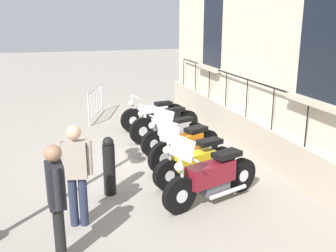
{
  "coord_description": "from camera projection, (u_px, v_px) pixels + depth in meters",
  "views": [
    {
      "loc": [
        2.67,
        8.46,
        3.32
      ],
      "look_at": [
        0.16,
        0.0,
        0.8
      ],
      "focal_mm": 41.58,
      "sensor_mm": 36.0,
      "label": 1
    }
  ],
  "objects": [
    {
      "name": "building_facade",
      "position": [
        267.0,
        13.0,
        9.14
      ],
      "size": [
        0.82,
        11.5,
        7.02
      ],
      "color": "beige",
      "rests_on": "ground_plane"
    },
    {
      "name": "motorcycle_black",
      "position": [
        165.0,
        123.0,
        10.69
      ],
      "size": [
        2.13,
        0.87,
        1.03
      ],
      "color": "black",
      "rests_on": "ground_plane"
    },
    {
      "name": "ground_plane",
      "position": [
        174.0,
        157.0,
        9.45
      ],
      "size": [
        60.0,
        60.0,
        0.0
      ],
      "primitive_type": "plane",
      "color": "gray"
    },
    {
      "name": "bollard",
      "position": [
        109.0,
        166.0,
        7.35
      ],
      "size": [
        0.23,
        0.23,
        1.15
      ],
      "color": "black",
      "rests_on": "ground_plane"
    },
    {
      "name": "motorcycle_silver",
      "position": [
        174.0,
        135.0,
        9.76
      ],
      "size": [
        1.87,
        0.82,
        0.97
      ],
      "color": "black",
      "rests_on": "ground_plane"
    },
    {
      "name": "motorcycle_orange",
      "position": [
        185.0,
        146.0,
        8.82
      ],
      "size": [
        1.96,
        1.07,
        1.41
      ],
      "color": "black",
      "rests_on": "ground_plane"
    },
    {
      "name": "pedestrian_walking",
      "position": [
        57.0,
        197.0,
        5.2
      ],
      "size": [
        0.25,
        0.53,
        1.72
      ],
      "color": "black",
      "rests_on": "ground_plane"
    },
    {
      "name": "motorcycle_white",
      "position": [
        154.0,
        115.0,
        11.69
      ],
      "size": [
        2.08,
        0.67,
        1.06
      ],
      "color": "black",
      "rests_on": "ground_plane"
    },
    {
      "name": "motorcycle_yellow",
      "position": [
        196.0,
        163.0,
        7.94
      ],
      "size": [
        1.97,
        0.85,
        1.33
      ],
      "color": "black",
      "rests_on": "ground_plane"
    },
    {
      "name": "crowd_barrier",
      "position": [
        95.0,
        102.0,
        12.83
      ],
      "size": [
        0.68,
        1.92,
        1.05
      ],
      "color": "#B7B7BF",
      "rests_on": "ground_plane"
    },
    {
      "name": "motorcycle_maroon",
      "position": [
        212.0,
        178.0,
        7.08
      ],
      "size": [
        2.1,
        0.98,
        1.37
      ],
      "color": "black",
      "rests_on": "ground_plane"
    },
    {
      "name": "pedestrian_standing",
      "position": [
        76.0,
        170.0,
        6.14
      ],
      "size": [
        0.52,
        0.29,
        1.7
      ],
      "color": "#23283D",
      "rests_on": "ground_plane"
    }
  ]
}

